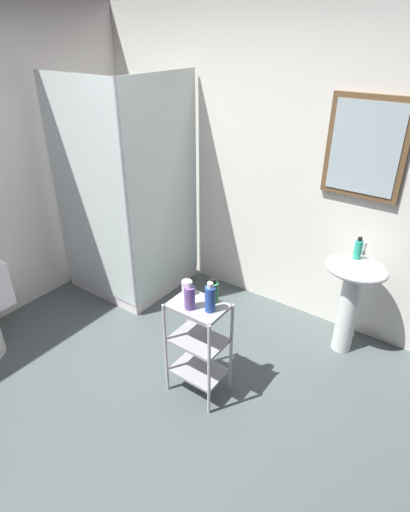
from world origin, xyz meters
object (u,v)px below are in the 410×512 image
at_px(body_wash_bottle_green, 213,291).
at_px(storage_cart, 198,342).
at_px(pedestal_sink, 352,288).
at_px(shampoo_bottle_blue, 210,298).
at_px(hand_soap_bottle, 358,249).
at_px(shower_stall, 132,245).
at_px(rinse_cup, 187,288).
at_px(conditioner_bottle_purple, 190,297).

bearing_deg(body_wash_bottle_green, storage_cart, -121.12).
distance_m(pedestal_sink, shampoo_bottle_blue, 1.21).
xyz_separation_m(pedestal_sink, body_wash_bottle_green, (-0.62, -0.94, 0.23)).
xyz_separation_m(hand_soap_bottle, body_wash_bottle_green, (-0.60, -0.98, -0.07)).
height_order(shower_stall, hand_soap_bottle, shower_stall).
xyz_separation_m(shampoo_bottle_blue, body_wash_bottle_green, (-0.04, 0.09, -0.02)).
xyz_separation_m(storage_cart, hand_soap_bottle, (0.65, 1.06, 0.45)).
height_order(hand_soap_bottle, rinse_cup, hand_soap_bottle).
distance_m(conditioner_bottle_purple, shampoo_bottle_blue, 0.13).
xyz_separation_m(pedestal_sink, storage_cart, (-0.67, -1.03, -0.14)).
xyz_separation_m(shower_stall, hand_soap_bottle, (1.98, 0.33, 0.42)).
bearing_deg(conditioner_bottle_purple, shampoo_bottle_blue, 23.46).
height_order(storage_cart, body_wash_bottle_green, body_wash_bottle_green).
distance_m(conditioner_bottle_purple, rinse_cup, 0.16).
bearing_deg(pedestal_sink, conditioner_bottle_purple, -122.51).
bearing_deg(shampoo_bottle_blue, pedestal_sink, 60.99).
bearing_deg(storage_cart, conditioner_bottle_purple, -110.71).
bearing_deg(conditioner_bottle_purple, body_wash_bottle_green, 62.70).
bearing_deg(shampoo_bottle_blue, storage_cart, 177.16).
relative_size(storage_cart, body_wash_bottle_green, 4.40).
bearing_deg(pedestal_sink, storage_cart, -123.09).
distance_m(shower_stall, body_wash_bottle_green, 1.56).
distance_m(shampoo_bottle_blue, rinse_cup, 0.24).
xyz_separation_m(storage_cart, rinse_cup, (-0.13, 0.06, 0.35)).
bearing_deg(conditioner_bottle_purple, pedestal_sink, 57.49).
bearing_deg(hand_soap_bottle, conditioner_bottle_purple, -120.97).
bearing_deg(shower_stall, body_wash_bottle_green, -24.92).
distance_m(shower_stall, storage_cart, 1.51).
bearing_deg(body_wash_bottle_green, rinse_cup, -170.29).
bearing_deg(storage_cart, pedestal_sink, 56.91).
bearing_deg(rinse_cup, pedestal_sink, 50.47).
xyz_separation_m(hand_soap_bottle, rinse_cup, (-0.78, -1.01, -0.10)).
height_order(storage_cart, shampoo_bottle_blue, shampoo_bottle_blue).
xyz_separation_m(shower_stall, pedestal_sink, (2.00, 0.30, 0.12)).
bearing_deg(pedestal_sink, shampoo_bottle_blue, -119.01).
xyz_separation_m(storage_cart, shampoo_bottle_blue, (0.10, -0.00, 0.39)).
height_order(hand_soap_bottle, conditioner_bottle_purple, hand_soap_bottle).
height_order(hand_soap_bottle, body_wash_bottle_green, hand_soap_bottle).
bearing_deg(shower_stall, shampoo_bottle_blue, -27.30).
bearing_deg(storage_cart, rinse_cup, 156.67).
bearing_deg(body_wash_bottle_green, conditioner_bottle_purple, -117.30).
bearing_deg(pedestal_sink, rinse_cup, -129.53).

